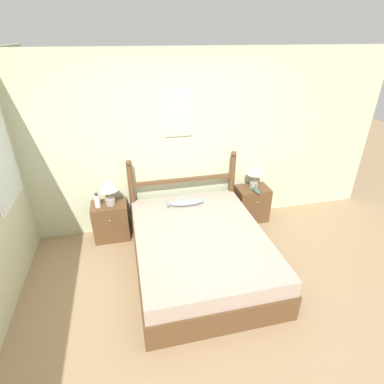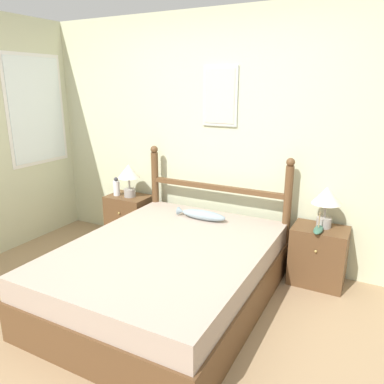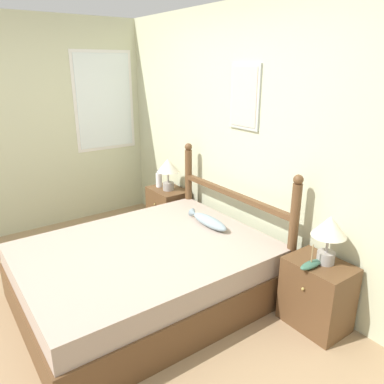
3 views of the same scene
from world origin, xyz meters
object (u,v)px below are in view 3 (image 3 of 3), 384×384
at_px(nightstand_left, 168,210).
at_px(model_boat, 311,264).
at_px(table_lamp_left, 168,168).
at_px(fish_pillow, 209,221).
at_px(bed, 146,273).
at_px(table_lamp_right, 329,230).
at_px(nightstand_right, 317,294).
at_px(bottle, 159,179).

height_order(nightstand_left, model_boat, model_boat).
xyz_separation_m(table_lamp_left, fish_pillow, (1.04, -0.21, -0.26)).
height_order(bed, table_lamp_right, table_lamp_right).
bearing_deg(nightstand_right, table_lamp_right, 60.98).
xyz_separation_m(nightstand_left, nightstand_right, (2.19, 0.00, 0.00)).
height_order(table_lamp_right, bottle, table_lamp_right).
height_order(table_lamp_right, fish_pillow, table_lamp_right).
bearing_deg(bottle, bed, -35.71).
bearing_deg(nightstand_left, bottle, -165.12).
relative_size(table_lamp_right, bottle, 1.75).
relative_size(table_lamp_left, table_lamp_right, 1.00).
xyz_separation_m(model_boat, fish_pillow, (-1.11, -0.10, -0.01)).
height_order(bed, fish_pillow, fish_pillow).
xyz_separation_m(nightstand_left, bottle, (-0.14, -0.04, 0.38)).
height_order(nightstand_right, model_boat, model_boat).
bearing_deg(model_boat, nightstand_right, 86.90).
height_order(table_lamp_right, model_boat, table_lamp_right).
distance_m(bottle, model_boat, 2.32).
height_order(nightstand_left, table_lamp_right, table_lamp_right).
bearing_deg(table_lamp_left, table_lamp_right, 1.03).
bearing_deg(table_lamp_left, bed, -40.68).
relative_size(bottle, model_boat, 0.97).
distance_m(table_lamp_right, fish_pillow, 1.19).
bearing_deg(table_lamp_right, table_lamp_left, -178.97).
bearing_deg(fish_pillow, nightstand_left, 168.67).
height_order(nightstand_left, bottle, bottle).
bearing_deg(fish_pillow, bottle, 171.62).
xyz_separation_m(nightstand_left, table_lamp_right, (2.21, 0.03, 0.55)).
distance_m(bed, model_boat, 1.40).
xyz_separation_m(nightstand_right, table_lamp_left, (-2.16, -0.01, 0.55)).
bearing_deg(model_boat, fish_pillow, -174.71).
relative_size(nightstand_right, table_lamp_right, 1.45).
distance_m(bed, table_lamp_left, 1.51).
bearing_deg(fish_pillow, bed, -88.40).
distance_m(nightstand_left, table_lamp_left, 0.55).
bearing_deg(bottle, nightstand_right, 0.90).
height_order(table_lamp_left, table_lamp_right, same).
distance_m(nightstand_left, table_lamp_right, 2.27).
height_order(nightstand_left, fish_pillow, fish_pillow).
xyz_separation_m(bed, model_boat, (1.09, 0.81, 0.32)).
relative_size(bed, table_lamp_right, 5.36).
distance_m(table_lamp_left, fish_pillow, 1.09).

